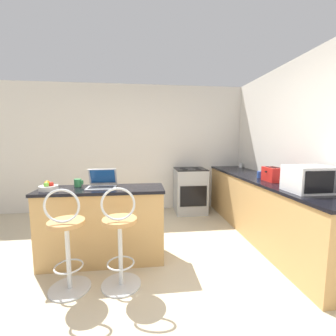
{
  "coord_description": "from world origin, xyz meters",
  "views": [
    {
      "loc": [
        -0.09,
        -2.1,
        1.47
      ],
      "look_at": [
        0.35,
        1.65,
        1.0
      ],
      "focal_mm": 24.0,
      "sensor_mm": 36.0,
      "label": 1
    }
  ],
  "objects": [
    {
      "name": "laptop",
      "position": [
        -0.57,
        0.66,
        0.96
      ],
      "size": [
        0.34,
        0.3,
        0.22
      ],
      "color": "#B7BABF",
      "rests_on": "breakfast_bar"
    },
    {
      "name": "stove_range",
      "position": [
        0.89,
        2.31,
        0.45
      ],
      "size": [
        0.61,
        0.61,
        0.91
      ],
      "color": "#9EA3A8",
      "rests_on": "ground_plane"
    },
    {
      "name": "microwave",
      "position": [
        1.74,
        0.13,
        1.05
      ],
      "size": [
        0.46,
        0.38,
        0.29
      ],
      "color": "silver",
      "rests_on": "counter_right"
    },
    {
      "name": "bar_stool_far",
      "position": [
        -0.32,
        0.05,
        0.49
      ],
      "size": [
        0.4,
        0.4,
        1.04
      ],
      "color": "silver",
      "rests_on": "ground_plane"
    },
    {
      "name": "mug_blue",
      "position": [
        1.69,
        1.08,
        0.96
      ],
      "size": [
        0.1,
        0.08,
        0.1
      ],
      "color": "#2D51AD",
      "rests_on": "counter_right"
    },
    {
      "name": "bar_stool_near",
      "position": [
        -0.82,
        0.05,
        0.49
      ],
      "size": [
        0.4,
        0.4,
        1.04
      ],
      "color": "silver",
      "rests_on": "ground_plane"
    },
    {
      "name": "mug_green",
      "position": [
        -0.87,
        0.73,
        0.95
      ],
      "size": [
        0.11,
        0.09,
        0.09
      ],
      "color": "#338447",
      "rests_on": "breakfast_bar"
    },
    {
      "name": "breakfast_bar",
      "position": [
        -0.57,
        0.6,
        0.45
      ],
      "size": [
        1.47,
        0.49,
        0.9
      ],
      "color": "tan",
      "rests_on": "ground_plane"
    },
    {
      "name": "counter_right",
      "position": [
        1.74,
        1.07,
        0.45
      ],
      "size": [
        0.63,
        3.16,
        0.9
      ],
      "color": "tan",
      "rests_on": "ground_plane"
    },
    {
      "name": "fruit_bowl",
      "position": [
        -1.15,
        0.54,
        0.94
      ],
      "size": [
        0.2,
        0.2,
        0.11
      ],
      "color": "silver",
      "rests_on": "breakfast_bar"
    },
    {
      "name": "toaster",
      "position": [
        1.71,
        0.78,
        1.0
      ],
      "size": [
        0.2,
        0.28,
        0.2
      ],
      "color": "red",
      "rests_on": "counter_right"
    },
    {
      "name": "wall_back",
      "position": [
        0.0,
        2.66,
        1.3
      ],
      "size": [
        12.0,
        0.06,
        2.6
      ],
      "color": "silver",
      "rests_on": "ground_plane"
    },
    {
      "name": "ground_plane",
      "position": [
        0.0,
        0.0,
        0.0
      ],
      "size": [
        20.0,
        20.0,
        0.0
      ],
      "primitive_type": "plane",
      "color": "#BCAD8E"
    },
    {
      "name": "mug_white",
      "position": [
        1.98,
        2.36,
        0.96
      ],
      "size": [
        0.09,
        0.07,
        0.1
      ],
      "color": "white",
      "rests_on": "counter_right"
    }
  ]
}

